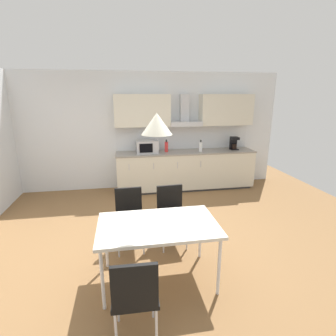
{
  "coord_description": "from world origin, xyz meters",
  "views": [
    {
      "loc": [
        -0.43,
        -3.54,
        2.14
      ],
      "look_at": [
        0.27,
        0.5,
        1.0
      ],
      "focal_mm": 28.0,
      "sensor_mm": 36.0,
      "label": 1
    }
  ],
  "objects": [
    {
      "name": "upper_wall_cabinets",
      "position": [
        1.0,
        2.36,
        1.8
      ],
      "size": [
        3.17,
        0.4,
        0.7
      ],
      "color": "beige"
    },
    {
      "name": "pendant_lamp",
      "position": [
        -0.08,
        -0.87,
        1.86
      ],
      "size": [
        0.32,
        0.32,
        0.22
      ],
      "primitive_type": "cone",
      "color": "silver"
    },
    {
      "name": "coffee_maker",
      "position": [
        2.16,
        2.24,
        1.04
      ],
      "size": [
        0.18,
        0.19,
        0.3
      ],
      "color": "black",
      "rests_on": "kitchen_counter"
    },
    {
      "name": "chair_near_left",
      "position": [
        -0.39,
        -1.67,
        0.53
      ],
      "size": [
        0.41,
        0.41,
        0.87
      ],
      "color": "black",
      "rests_on": "ground_plane"
    },
    {
      "name": "kitchen_counter",
      "position": [
        1.0,
        2.21,
        0.45
      ],
      "size": [
        3.19,
        0.65,
        0.89
      ],
      "color": "#333333",
      "rests_on": "ground_plane"
    },
    {
      "name": "bottle_white",
      "position": [
        1.32,
        2.16,
        1.01
      ],
      "size": [
        0.08,
        0.08,
        0.26
      ],
      "color": "white",
      "rests_on": "kitchen_counter"
    },
    {
      "name": "backsplash_tile",
      "position": [
        1.0,
        2.51,
        1.17
      ],
      "size": [
        3.17,
        0.02,
        0.54
      ],
      "primitive_type": "cube",
      "color": "silver",
      "rests_on": "kitchen_counter"
    },
    {
      "name": "microwave",
      "position": [
        0.1,
        2.21,
        1.03
      ],
      "size": [
        0.48,
        0.35,
        0.28
      ],
      "color": "#ADADB2",
      "rests_on": "kitchen_counter"
    },
    {
      "name": "bottle_red",
      "position": [
        0.54,
        2.23,
        1.01
      ],
      "size": [
        0.08,
        0.08,
        0.28
      ],
      "color": "red",
      "rests_on": "kitchen_counter"
    },
    {
      "name": "wall_back",
      "position": [
        0.0,
        2.58,
        1.33
      ],
      "size": [
        6.53,
        0.1,
        2.65
      ],
      "primitive_type": "cube",
      "color": "silver",
      "rests_on": "ground_plane"
    },
    {
      "name": "chair_far_left",
      "position": [
        -0.39,
        -0.08,
        0.53
      ],
      "size": [
        0.41,
        0.41,
        0.87
      ],
      "color": "black",
      "rests_on": "ground_plane"
    },
    {
      "name": "chair_far_right",
      "position": [
        0.22,
        -0.08,
        0.53
      ],
      "size": [
        0.42,
        0.42,
        0.87
      ],
      "color": "black",
      "rests_on": "ground_plane"
    },
    {
      "name": "dining_table",
      "position": [
        -0.08,
        -0.87,
        0.69
      ],
      "size": [
        1.35,
        0.83,
        0.73
      ],
      "color": "silver",
      "rests_on": "ground_plane"
    },
    {
      "name": "ground_plane",
      "position": [
        0.0,
        0.0,
        -0.01
      ],
      "size": [
        8.16,
        7.58,
        0.02
      ],
      "primitive_type": "cube",
      "color": "brown"
    }
  ]
}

